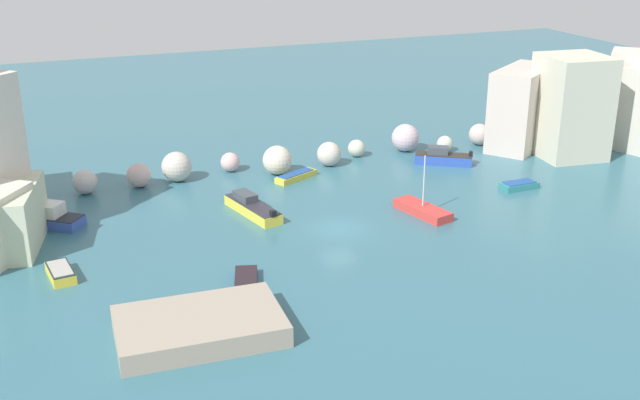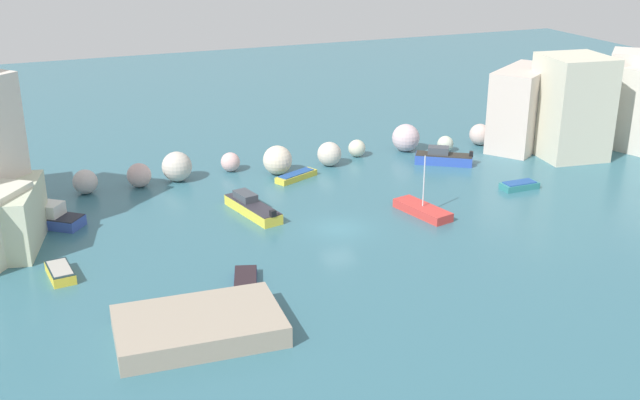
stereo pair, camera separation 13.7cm
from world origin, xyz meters
TOP-DOWN VIEW (x-y plane):
  - cove_water at (0.00, 0.00)m, footprint 160.00×160.00m
  - cliff_headland_right at (34.37, 9.74)m, footprint 24.86×23.07m
  - rock_breakwater at (2.03, 15.14)m, footprint 41.31×4.71m
  - stone_dock at (-13.53, -11.49)m, footprint 9.65×6.38m
  - moored_boat_0 at (15.47, 10.94)m, footprint 5.41×4.34m
  - moored_boat_1 at (7.37, 0.25)m, footprint 2.92×5.49m
  - moored_boat_2 at (-20.34, 8.85)m, footprint 5.42×4.82m
  - moored_boat_3 at (-5.18, 5.46)m, footprint 3.05×6.68m
  - moored_boat_4 at (18.08, 2.36)m, footprint 3.30×1.46m
  - moored_boat_5 at (-9.17, -6.09)m, footprint 2.32×3.42m
  - moored_boat_6 at (0.96, 11.92)m, footprint 4.37×2.92m
  - moored_boat_7 at (-20.29, -0.76)m, footprint 1.81×3.34m

SIDE VIEW (x-z plane):
  - cove_water at x=0.00m, z-range 0.00..0.00m
  - moored_boat_5 at x=-9.17m, z-range 0.00..0.55m
  - moored_boat_6 at x=0.96m, z-range -0.01..0.60m
  - moored_boat_4 at x=18.08m, z-range -0.01..0.62m
  - moored_boat_1 at x=7.37m, z-range -2.07..2.81m
  - moored_boat_7 at x=-20.29m, z-range 0.01..0.74m
  - moored_boat_3 at x=-5.18m, z-range -0.19..1.28m
  - moored_boat_0 at x=15.47m, z-range -0.22..1.45m
  - stone_dock at x=-13.53m, z-range 0.00..1.27m
  - moored_boat_2 at x=-20.34m, z-range -0.27..1.57m
  - rock_breakwater at x=2.03m, z-range -0.18..2.56m
  - cliff_headland_right at x=34.37m, z-range -1.00..8.83m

